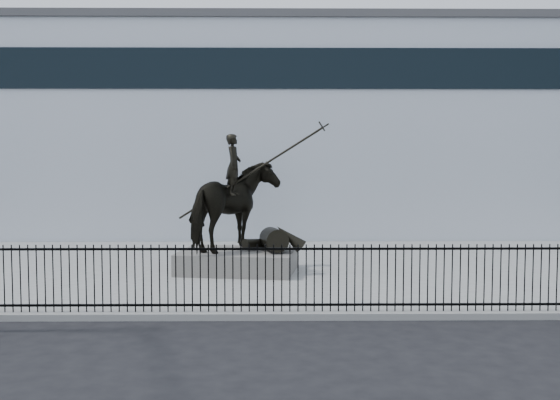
{
  "coord_description": "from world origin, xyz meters",
  "views": [
    {
      "loc": [
        -0.4,
        -13.05,
        3.63
      ],
      "look_at": [
        -0.19,
        6.0,
        2.3
      ],
      "focal_mm": 42.0,
      "sensor_mm": 36.0,
      "label": 1
    }
  ],
  "objects": [
    {
      "name": "ground",
      "position": [
        0.0,
        0.0,
        0.0
      ],
      "size": [
        120.0,
        120.0,
        0.0
      ],
      "primitive_type": "plane",
      "color": "black",
      "rests_on": "ground"
    },
    {
      "name": "plaza",
      "position": [
        0.0,
        7.0,
        0.07
      ],
      "size": [
        30.0,
        12.0,
        0.15
      ],
      "primitive_type": "cube",
      "color": "gray",
      "rests_on": "ground"
    },
    {
      "name": "building",
      "position": [
        0.0,
        20.0,
        4.5
      ],
      "size": [
        44.0,
        14.0,
        9.0
      ],
      "primitive_type": "cube",
      "color": "silver",
      "rests_on": "ground"
    },
    {
      "name": "picket_fence",
      "position": [
        0.0,
        1.25,
        0.9
      ],
      "size": [
        22.1,
        0.1,
        1.5
      ],
      "color": "black",
      "rests_on": "plaza"
    },
    {
      "name": "statue_plinth",
      "position": [
        -1.45,
        6.19,
        0.46
      ],
      "size": [
        3.65,
        2.77,
        0.63
      ],
      "primitive_type": "cube",
      "rotation": [
        0.0,
        0.0,
        -0.15
      ],
      "color": "#5E5B56",
      "rests_on": "plaza"
    },
    {
      "name": "equestrian_statue",
      "position": [
        -1.39,
        6.18,
        2.09
      ],
      "size": [
        4.25,
        2.95,
        3.63
      ],
      "rotation": [
        0.0,
        0.0,
        -0.15
      ],
      "color": "black",
      "rests_on": "statue_plinth"
    }
  ]
}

